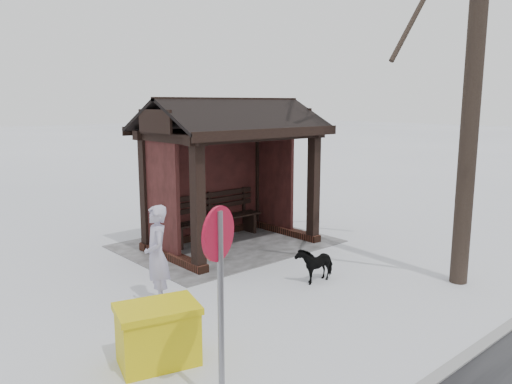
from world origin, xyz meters
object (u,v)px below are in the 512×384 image
bus_shelter (227,143)px  pedestrian (157,256)px  grit_bin (158,334)px  road_sign (219,264)px  dog (315,263)px

bus_shelter → pedestrian: 3.62m
pedestrian → bus_shelter: bearing=144.5°
bus_shelter → grit_bin: size_ratio=3.39×
grit_bin → road_sign: 1.66m
road_sign → dog: bearing=-172.7°
pedestrian → road_sign: size_ratio=0.74×
grit_bin → road_sign: bearing=105.4°
dog → road_sign: (3.43, 1.83, 1.21)m
bus_shelter → dog: bearing=84.6°
bus_shelter → pedestrian: size_ratio=2.37×
bus_shelter → pedestrian: bearing=33.3°
bus_shelter → grit_bin: bearing=42.2°
dog → grit_bin: (3.42, 0.63, 0.06)m
bus_shelter → road_sign: (3.68, 4.53, -0.66)m
bus_shelter → road_sign: 5.87m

